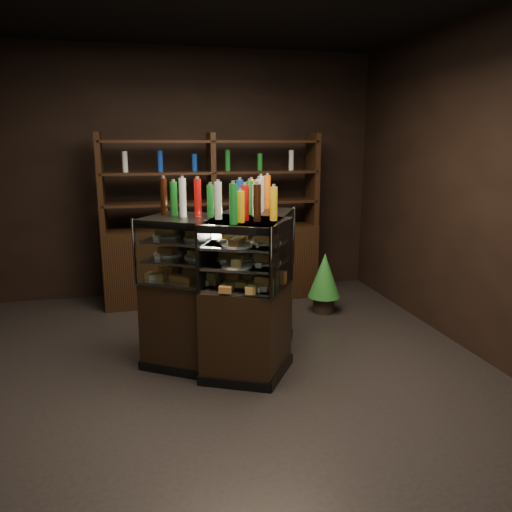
{
  "coord_description": "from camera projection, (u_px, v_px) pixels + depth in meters",
  "views": [
    {
      "loc": [
        -0.38,
        -3.79,
        1.89
      ],
      "look_at": [
        0.5,
        0.13,
        0.97
      ],
      "focal_mm": 35.0,
      "sensor_mm": 36.0,
      "label": 1
    }
  ],
  "objects": [
    {
      "name": "bottles_top",
      "position": [
        232.0,
        200.0,
        4.07
      ],
      "size": [
        0.99,
        0.94,
        0.3
      ],
      "color": "black",
      "rests_on": "display_case"
    },
    {
      "name": "room_shell",
      "position": [
        194.0,
        135.0,
        3.68
      ],
      "size": [
        5.02,
        5.02,
        3.01
      ],
      "color": "black",
      "rests_on": "ground"
    },
    {
      "name": "display_case",
      "position": [
        234.0,
        315.0,
        4.29
      ],
      "size": [
        1.5,
        1.33,
        1.3
      ],
      "rotation": [
        0.0,
        0.0,
        0.29
      ],
      "color": "black",
      "rests_on": "ground"
    },
    {
      "name": "back_shelving",
      "position": [
        213.0,
        252.0,
        6.01
      ],
      "size": [
        2.55,
        0.45,
        2.0
      ],
      "rotation": [
        0.0,
        0.0,
        0.01
      ],
      "color": "black",
      "rests_on": "ground"
    },
    {
      "name": "potted_conifer",
      "position": [
        325.0,
        274.0,
        5.6
      ],
      "size": [
        0.36,
        0.36,
        0.78
      ],
      "rotation": [
        0.0,
        0.0,
        -0.29
      ],
      "color": "black",
      "rests_on": "ground"
    },
    {
      "name": "food_display",
      "position": [
        233.0,
        252.0,
        4.17
      ],
      "size": [
        1.15,
        1.08,
        0.41
      ],
      "color": "#C27A45",
      "rests_on": "display_case"
    },
    {
      "name": "ground",
      "position": [
        201.0,
        377.0,
        4.11
      ],
      "size": [
        5.0,
        5.0,
        0.0
      ],
      "primitive_type": "plane",
      "color": "black",
      "rests_on": "ground"
    }
  ]
}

